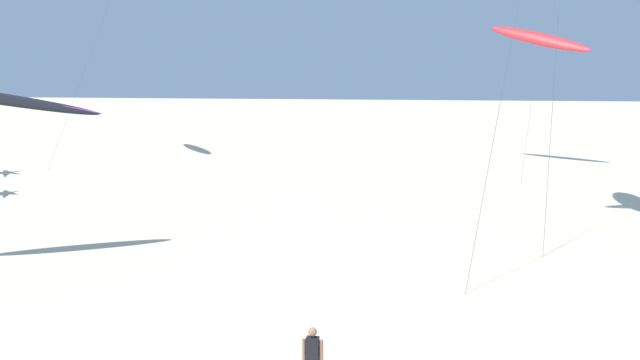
{
  "coord_description": "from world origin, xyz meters",
  "views": [
    {
      "loc": [
        5.36,
        2.58,
        7.82
      ],
      "look_at": [
        2.83,
        22.33,
        4.53
      ],
      "focal_mm": 40.52,
      "sensor_mm": 36.0,
      "label": 1
    }
  ],
  "objects": [
    {
      "name": "person_near_left",
      "position": [
        3.14,
        18.56,
        0.9
      ],
      "size": [
        0.51,
        0.21,
        1.64
      ],
      "color": "slate",
      "rests_on": "ground"
    },
    {
      "name": "flying_kite_1",
      "position": [
        14.62,
        58.75,
        9.43
      ],
      "size": [
        7.25,
        11.84,
        10.87
      ],
      "color": "red",
      "rests_on": "ground"
    }
  ]
}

